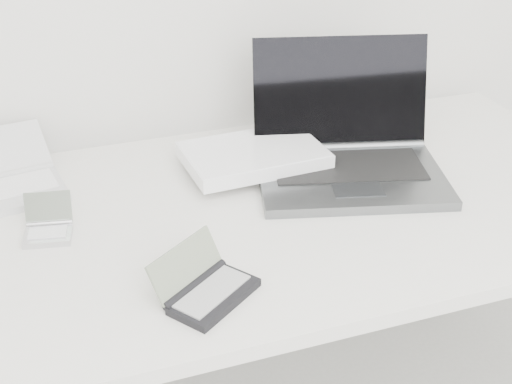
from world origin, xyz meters
name	(u,v)px	position (x,y,z in m)	size (l,w,h in m)	color
desk	(263,225)	(0.00, 1.55, 0.68)	(1.60, 0.80, 0.73)	white
laptop_large	(314,153)	(0.16, 1.66, 0.77)	(0.59, 0.45, 0.27)	#5A5D5F
netbook_open_white	(5,181)	(-0.50, 1.80, 0.75)	(0.26, 0.31, 0.08)	silver
pda_silver	(48,228)	(-0.43, 1.59, 0.75)	(0.11, 0.11, 0.07)	silver
palmtop_charcoal	(206,288)	(-0.20, 1.30, 0.75)	(0.20, 0.19, 0.08)	black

